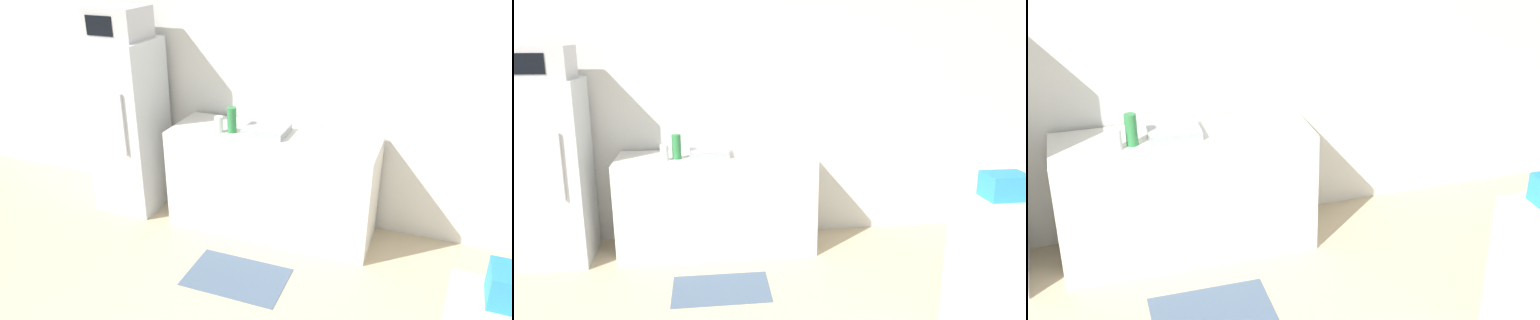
% 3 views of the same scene
% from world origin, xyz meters
% --- Properties ---
extents(wall_back, '(8.00, 0.06, 2.60)m').
position_xyz_m(wall_back, '(0.00, 3.10, 1.30)').
color(wall_back, silver).
rests_on(wall_back, ground_plane).
extents(refrigerator, '(0.57, 0.59, 1.64)m').
position_xyz_m(refrigerator, '(-1.48, 2.70, 0.82)').
color(refrigerator, silver).
rests_on(refrigerator, ground_plane).
extents(microwave, '(0.47, 0.42, 0.28)m').
position_xyz_m(microwave, '(-1.48, 2.70, 1.78)').
color(microwave, '#BCBCC1').
rests_on(microwave, refrigerator).
extents(counter, '(1.80, 0.60, 0.92)m').
position_xyz_m(counter, '(-0.05, 2.74, 0.46)').
color(counter, silver).
rests_on(counter, ground_plane).
extents(sink_basin, '(0.36, 0.32, 0.06)m').
position_xyz_m(sink_basin, '(-0.11, 2.75, 0.95)').
color(sink_basin, '#9EA3A8').
rests_on(sink_basin, counter).
extents(bottle_tall, '(0.08, 0.08, 0.22)m').
position_xyz_m(bottle_tall, '(-0.40, 2.67, 1.03)').
color(bottle_tall, '#2D7F42').
rests_on(bottle_tall, counter).
extents(bottle_short, '(0.07, 0.07, 0.14)m').
position_xyz_m(bottle_short, '(-0.50, 2.63, 0.99)').
color(bottle_short, silver).
rests_on(bottle_short, counter).
extents(kitchen_rug, '(0.78, 0.51, 0.01)m').
position_xyz_m(kitchen_rug, '(-0.05, 1.93, 0.00)').
color(kitchen_rug, slate).
rests_on(kitchen_rug, ground_plane).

